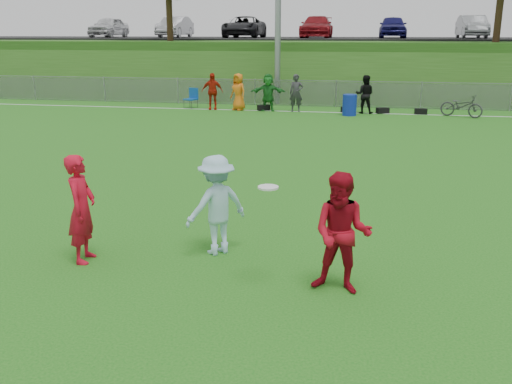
% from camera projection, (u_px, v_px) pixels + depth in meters
% --- Properties ---
extents(ground, '(120.00, 120.00, 0.00)m').
position_uv_depth(ground, '(271.00, 270.00, 8.89)').
color(ground, '#156214').
rests_on(ground, ground).
extents(sideline_far, '(60.00, 0.10, 0.01)m').
position_uv_depth(sideline_far, '(333.00, 112.00, 25.91)').
color(sideline_far, white).
rests_on(sideline_far, ground).
extents(fence, '(58.00, 0.06, 1.30)m').
position_uv_depth(fence, '(336.00, 94.00, 27.63)').
color(fence, gray).
rests_on(fence, ground).
extents(berm, '(120.00, 18.00, 3.00)m').
position_uv_depth(berm, '(345.00, 63.00, 37.80)').
color(berm, '#275417').
rests_on(berm, ground).
extents(parking_lot, '(120.00, 12.00, 0.10)m').
position_uv_depth(parking_lot, '(347.00, 39.00, 39.27)').
color(parking_lot, black).
rests_on(parking_lot, berm).
extents(car_row, '(32.04, 5.18, 1.44)m').
position_uv_depth(car_row, '(329.00, 27.00, 38.31)').
color(car_row, silver).
rests_on(car_row, parking_lot).
extents(spectator_row, '(8.01, 0.89, 1.69)m').
position_uv_depth(spectator_row, '(276.00, 93.00, 26.15)').
color(spectator_row, '#B81E0C').
rests_on(spectator_row, ground).
extents(gear_bags, '(7.67, 0.55, 0.26)m').
position_uv_depth(gear_bags, '(353.00, 110.00, 25.82)').
color(gear_bags, black).
rests_on(gear_bags, ground).
extents(player_red_left, '(0.49, 0.69, 1.75)m').
position_uv_depth(player_red_left, '(82.00, 209.00, 9.05)').
color(player_red_left, red).
rests_on(player_red_left, ground).
extents(player_red_center, '(0.95, 0.79, 1.75)m').
position_uv_depth(player_red_center, '(342.00, 234.00, 7.95)').
color(player_red_center, '#A70B1C').
rests_on(player_red_center, ground).
extents(player_blue, '(1.21, 1.19, 1.67)m').
position_uv_depth(player_blue, '(217.00, 205.00, 9.38)').
color(player_blue, '#A7D3E7').
rests_on(player_blue, ground).
extents(frisbee, '(0.29, 0.29, 0.03)m').
position_uv_depth(frisbee, '(268.00, 187.00, 7.91)').
color(frisbee, white).
rests_on(frisbee, ground).
extents(recycling_bin, '(0.75, 0.75, 0.91)m').
position_uv_depth(recycling_bin, '(350.00, 105.00, 24.90)').
color(recycling_bin, '#0F28A3').
rests_on(recycling_bin, ground).
extents(camp_chair, '(0.69, 0.69, 0.95)m').
position_uv_depth(camp_chair, '(191.00, 102.00, 27.30)').
color(camp_chair, '#0E4698').
rests_on(camp_chair, ground).
extents(bicycle, '(1.91, 1.38, 0.95)m').
position_uv_depth(bicycle, '(462.00, 106.00, 24.47)').
color(bicycle, '#2E2E31').
rests_on(bicycle, ground).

